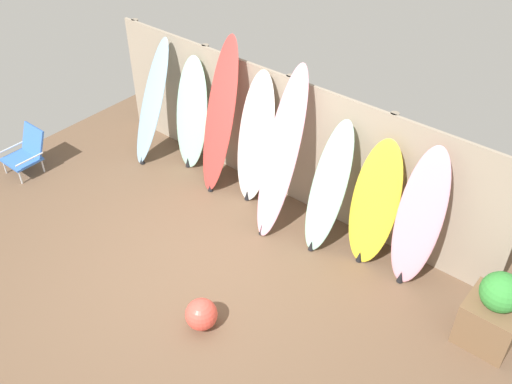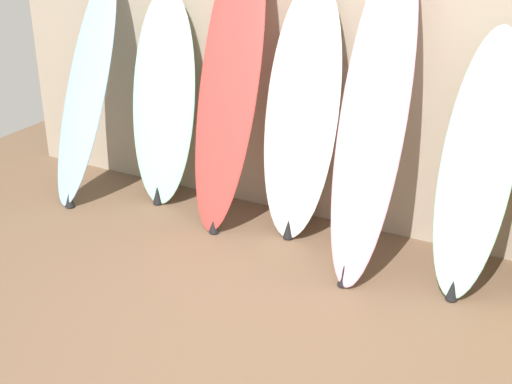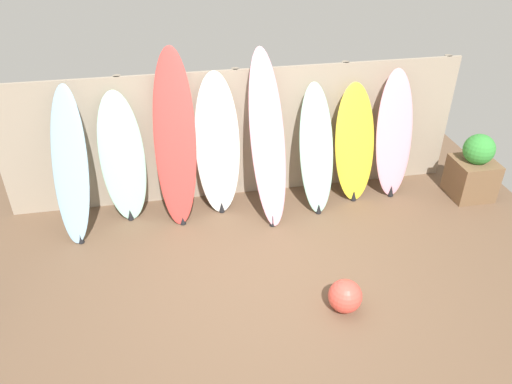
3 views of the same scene
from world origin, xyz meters
name	(u,v)px [view 3 (image 3 of 3)]	position (x,y,z in m)	size (l,w,h in m)	color
ground	(266,288)	(0.00, 0.00, 0.00)	(7.68, 7.68, 0.00)	brown
fence_back	(237,135)	(0.00, 2.01, 0.90)	(6.08, 0.11, 1.80)	gray
surfboard_skyblue_0	(70,167)	(-2.08, 1.52, 0.90)	(0.51, 0.82, 1.81)	#8CB7D6
surfboard_seafoam_1	(123,159)	(-1.49, 1.73, 0.83)	(0.58, 0.41, 1.69)	#9ED6BC
surfboard_red_2	(175,141)	(-0.82, 1.61, 1.08)	(0.59, 0.67, 2.19)	#D13D38
surfboard_white_3	(218,146)	(-0.30, 1.72, 0.91)	(0.59, 0.44, 1.84)	white
surfboard_pink_4	(268,140)	(0.31, 1.49, 1.05)	(0.50, 0.92, 2.12)	pink
surfboard_seafoam_5	(316,150)	(0.97, 1.56, 0.81)	(0.45, 0.66, 1.64)	#9ED6BC
surfboard_yellow_6	(355,144)	(1.54, 1.67, 0.79)	(0.60, 0.48, 1.59)	yellow
surfboard_pink_7	(394,135)	(2.10, 1.67, 0.86)	(0.54, 0.44, 1.75)	pink
planter_box	(474,170)	(3.18, 1.33, 0.41)	(0.55, 0.54, 0.93)	brown
beach_ball	(345,296)	(0.74, -0.45, 0.18)	(0.35, 0.35, 0.35)	#E54C3F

